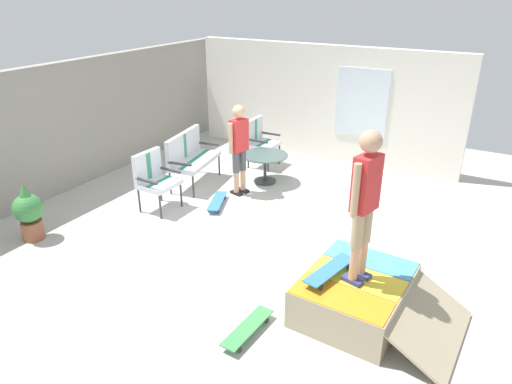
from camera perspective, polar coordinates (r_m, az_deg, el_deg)
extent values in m
cube|color=beige|center=(7.44, 0.05, -5.13)|extent=(12.00, 12.00, 0.10)
cube|color=gray|center=(9.46, -21.70, 7.65)|extent=(9.00, 0.20, 2.34)
cube|color=white|center=(10.41, 8.19, 10.82)|extent=(0.20, 6.00, 2.45)
cube|color=silver|center=(9.99, 12.85, 10.65)|extent=(0.03, 1.10, 1.40)
cube|color=tan|center=(5.73, 12.07, -12.23)|extent=(1.45, 1.19, 0.48)
cube|color=orange|center=(5.23, 10.39, -12.67)|extent=(0.50, 1.10, 0.01)
cube|color=yellow|center=(5.59, 12.29, -10.18)|extent=(0.50, 1.10, 0.01)
cube|color=#4C99D8|center=(5.96, 13.93, -7.98)|extent=(0.50, 1.10, 0.01)
cylinder|color=#B2B2B7|center=(5.77, 7.25, -8.94)|extent=(1.33, 0.12, 0.05)
cube|color=tan|center=(5.59, 20.57, -14.80)|extent=(1.38, 0.76, 0.41)
cylinder|color=#38383D|center=(8.52, -7.73, 0.67)|extent=(0.04, 0.04, 0.44)
cylinder|color=#38383D|center=(9.50, -4.55, 3.33)|extent=(0.04, 0.04, 0.44)
cylinder|color=#38383D|center=(8.74, -10.48, 1.08)|extent=(0.04, 0.04, 0.44)
cylinder|color=#38383D|center=(9.69, -7.10, 3.65)|extent=(0.04, 0.04, 0.44)
cube|color=silver|center=(9.01, -7.48, 3.79)|extent=(1.33, 0.76, 0.08)
cube|color=#338C66|center=(9.00, -7.49, 4.04)|extent=(1.21, 0.31, 0.00)
cube|color=silver|center=(9.02, -8.92, 5.68)|extent=(1.24, 0.30, 0.50)
cube|color=#338C66|center=(9.02, -8.92, 5.68)|extent=(0.11, 0.10, 0.46)
cube|color=#38383D|center=(8.46, -9.37, 3.44)|extent=(0.12, 0.47, 0.04)
cube|color=#38383D|center=(9.47, -5.89, 5.91)|extent=(0.12, 0.47, 0.04)
cylinder|color=#38383D|center=(9.64, 1.49, 3.74)|extent=(0.04, 0.04, 0.44)
cylinder|color=#38383D|center=(10.10, 2.88, 4.68)|extent=(0.04, 0.04, 0.44)
cylinder|color=#38383D|center=(9.85, -0.96, 4.19)|extent=(0.04, 0.04, 0.44)
cylinder|color=#38383D|center=(10.30, 0.51, 5.10)|extent=(0.04, 0.04, 0.44)
cube|color=silver|center=(9.88, 0.99, 5.86)|extent=(0.63, 0.57, 0.08)
cube|color=#338C66|center=(9.87, 1.00, 6.09)|extent=(0.58, 0.11, 0.00)
cube|color=silver|center=(9.90, -0.21, 7.65)|extent=(0.62, 0.10, 0.50)
cube|color=#338C66|center=(9.90, -0.21, 7.65)|extent=(0.10, 0.09, 0.46)
cube|color=#38383D|center=(9.59, 0.20, 6.28)|extent=(0.05, 0.47, 0.04)
cube|color=#38383D|center=(10.08, 1.76, 7.18)|extent=(0.05, 0.47, 0.04)
cylinder|color=#38383D|center=(7.85, -11.68, -1.79)|extent=(0.04, 0.04, 0.44)
cylinder|color=#38383D|center=(8.21, -9.19, -0.38)|extent=(0.04, 0.04, 0.44)
cylinder|color=#38383D|center=(8.15, -14.15, -1.02)|extent=(0.04, 0.04, 0.44)
cylinder|color=#38383D|center=(8.50, -11.64, 0.30)|extent=(0.04, 0.04, 0.44)
cube|color=silver|center=(8.07, -11.81, 0.97)|extent=(0.63, 0.56, 0.08)
cube|color=#338C66|center=(8.05, -11.84, 1.25)|extent=(0.58, 0.11, 0.00)
cube|color=silver|center=(8.11, -13.22, 3.19)|extent=(0.62, 0.09, 0.50)
cube|color=#338C66|center=(8.11, -13.22, 3.19)|extent=(0.10, 0.09, 0.46)
cube|color=#38383D|center=(7.82, -13.32, 1.32)|extent=(0.05, 0.47, 0.04)
cube|color=#38383D|center=(8.20, -10.56, 2.69)|extent=(0.05, 0.47, 0.04)
cylinder|color=#38383D|center=(9.12, 1.11, 2.87)|extent=(0.06, 0.06, 0.55)
cylinder|color=#38383D|center=(9.21, 1.10, 1.36)|extent=(0.44, 0.44, 0.03)
cylinder|color=#425651|center=(9.02, 1.13, 4.56)|extent=(0.90, 0.90, 0.02)
cube|color=black|center=(8.67, -2.41, -0.11)|extent=(0.17, 0.26, 0.05)
cylinder|color=tan|center=(8.58, -2.44, 1.24)|extent=(0.10, 0.10, 0.39)
cylinder|color=#4C4C51|center=(8.43, -2.49, 3.70)|extent=(0.13, 0.13, 0.39)
cube|color=black|center=(8.78, -1.61, 0.21)|extent=(0.17, 0.26, 0.05)
cylinder|color=tan|center=(8.69, -1.62, 1.55)|extent=(0.10, 0.10, 0.39)
cylinder|color=#4C4C51|center=(8.54, -1.65, 3.99)|extent=(0.13, 0.13, 0.39)
cube|color=red|center=(8.33, -2.12, 6.99)|extent=(0.36, 0.26, 0.58)
sphere|color=tan|center=(8.21, -2.16, 9.88)|extent=(0.22, 0.22, 0.22)
cylinder|color=tan|center=(8.21, -3.13, 6.56)|extent=(0.08, 0.08, 0.55)
cylinder|color=tan|center=(8.47, -1.13, 7.15)|extent=(0.08, 0.08, 0.55)
cube|color=navy|center=(5.47, 11.75, -10.57)|extent=(0.17, 0.26, 0.05)
cylinder|color=tan|center=(5.34, 11.96, -8.50)|extent=(0.10, 0.10, 0.42)
cylinder|color=tan|center=(5.13, 12.36, -4.56)|extent=(0.13, 0.13, 0.42)
cube|color=navy|center=(5.59, 12.72, -9.81)|extent=(0.17, 0.26, 0.05)
cylinder|color=tan|center=(5.47, 12.94, -7.77)|extent=(0.10, 0.10, 0.42)
cylinder|color=tan|center=(5.26, 13.36, -3.89)|extent=(0.13, 0.13, 0.42)
cube|color=red|center=(4.97, 13.42, 1.05)|extent=(0.35, 0.25, 0.62)
sphere|color=tan|center=(4.82, 13.94, 6.06)|extent=(0.24, 0.24, 0.24)
cylinder|color=tan|center=(4.82, 12.15, 0.16)|extent=(0.08, 0.08, 0.59)
cylinder|color=tan|center=(5.14, 14.57, 1.47)|extent=(0.08, 0.08, 0.59)
cube|color=#3372B2|center=(8.22, -4.79, -1.07)|extent=(0.82, 0.48, 0.02)
cylinder|color=#333333|center=(8.48, -3.84, -0.71)|extent=(0.06, 0.05, 0.06)
cylinder|color=#333333|center=(8.51, -4.90, -0.64)|extent=(0.06, 0.05, 0.06)
cylinder|color=#333333|center=(7.99, -4.65, -2.38)|extent=(0.06, 0.05, 0.06)
cylinder|color=#333333|center=(8.02, -5.76, -2.31)|extent=(0.06, 0.05, 0.06)
cube|color=#3F8C4C|center=(5.39, -1.03, -16.29)|extent=(0.81, 0.25, 0.02)
cylinder|color=#333333|center=(5.58, 1.35, -15.53)|extent=(0.06, 0.03, 0.06)
cylinder|color=#333333|center=(5.65, -0.08, -14.96)|extent=(0.06, 0.03, 0.06)
cylinder|color=#333333|center=(5.23, -2.07, -18.81)|extent=(0.06, 0.03, 0.06)
cylinder|color=#333333|center=(5.30, -3.56, -18.15)|extent=(0.06, 0.03, 0.06)
cube|color=#3372B2|center=(5.48, 9.06, -9.39)|extent=(0.82, 0.37, 0.01)
cylinder|color=#333333|center=(5.68, 11.29, -9.02)|extent=(0.06, 0.04, 0.06)
cylinder|color=#333333|center=(5.75, 9.93, -8.46)|extent=(0.06, 0.04, 0.06)
cylinder|color=#333333|center=(5.29, 8.00, -11.57)|extent=(0.06, 0.04, 0.06)
cylinder|color=#333333|center=(5.36, 6.58, -10.93)|extent=(0.06, 0.04, 0.06)
cylinder|color=brown|center=(7.91, -25.75, -4.21)|extent=(0.32, 0.32, 0.30)
sphere|color=#387F3D|center=(7.76, -26.23, -1.80)|extent=(0.44, 0.44, 0.44)
cone|color=#387F3D|center=(7.66, -26.59, -0.05)|extent=(0.24, 0.24, 0.28)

